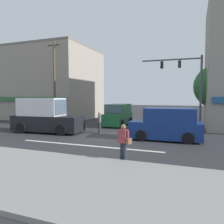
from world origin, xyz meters
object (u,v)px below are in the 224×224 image
at_px(traffic_light_mast, 188,81).
at_px(pedestrian_foreground_with_bag, 124,141).
at_px(box_truck_crossing_center, 46,117).
at_px(street_tree, 216,86).
at_px(van_crossing_leftbound, 118,115).
at_px(van_parked_curbside, 167,125).
at_px(pedestrian_mid_crossing, 99,121).
at_px(utility_pole_near_left, 54,82).

xyz_separation_m(traffic_light_mast, pedestrian_foreground_with_bag, (-2.31, -10.21, -3.22)).
bearing_deg(traffic_light_mast, box_truck_crossing_center, -155.96).
bearing_deg(street_tree, van_crossing_leftbound, -166.98).
bearing_deg(pedestrian_foreground_with_bag, box_truck_crossing_center, 146.59).
height_order(street_tree, box_truck_crossing_center, street_tree).
distance_m(traffic_light_mast, box_truck_crossing_center, 11.98).
xyz_separation_m(van_crossing_leftbound, van_parked_curbside, (5.52, -6.06, 0.00)).
relative_size(traffic_light_mast, box_truck_crossing_center, 1.08).
bearing_deg(van_parked_curbside, traffic_light_mast, 75.78).
bearing_deg(pedestrian_mid_crossing, pedestrian_foreground_with_bag, -58.25).
bearing_deg(utility_pole_near_left, van_crossing_leftbound, 16.71).
distance_m(street_tree, pedestrian_mid_crossing, 11.73).
distance_m(street_tree, traffic_light_mast, 4.36).
xyz_separation_m(van_crossing_leftbound, pedestrian_foreground_with_bag, (4.36, -11.75, -0.05)).
distance_m(van_parked_curbside, pedestrian_foreground_with_bag, 5.80).
relative_size(utility_pole_near_left, van_crossing_leftbound, 1.83).
height_order(van_crossing_leftbound, van_parked_curbside, same).
xyz_separation_m(utility_pole_near_left, pedestrian_foreground_with_bag, (10.54, -9.89, -3.42)).
bearing_deg(traffic_light_mast, van_crossing_leftbound, 167.00).
bearing_deg(van_parked_curbside, pedestrian_foreground_with_bag, -101.55).
bearing_deg(street_tree, utility_pole_near_left, -165.47).
xyz_separation_m(utility_pole_near_left, box_truck_crossing_center, (2.24, -4.42, -3.11)).
bearing_deg(van_crossing_leftbound, traffic_light_mast, -13.00).
distance_m(pedestrian_foreground_with_bag, pedestrian_mid_crossing, 7.78).
xyz_separation_m(street_tree, pedestrian_mid_crossing, (-8.79, -7.23, -2.87)).
relative_size(street_tree, van_parked_curbside, 1.26).
xyz_separation_m(box_truck_crossing_center, pedestrian_foreground_with_bag, (8.30, -5.48, -0.30)).
xyz_separation_m(street_tree, box_truck_crossing_center, (-13.00, -8.37, -2.56)).
xyz_separation_m(traffic_light_mast, van_parked_curbside, (-1.15, -4.52, -3.17)).
bearing_deg(pedestrian_foreground_with_bag, pedestrian_mid_crossing, 121.75).
height_order(utility_pole_near_left, box_truck_crossing_center, utility_pole_near_left).
bearing_deg(street_tree, pedestrian_mid_crossing, -140.56).
distance_m(utility_pole_near_left, pedestrian_foreground_with_bag, 14.85).
distance_m(utility_pole_near_left, box_truck_crossing_center, 5.85).
bearing_deg(box_truck_crossing_center, van_parked_curbside, 1.27).
bearing_deg(box_truck_crossing_center, traffic_light_mast, 24.04).
bearing_deg(utility_pole_near_left, traffic_light_mast, 1.42).
height_order(box_truck_crossing_center, pedestrian_mid_crossing, box_truck_crossing_center).
xyz_separation_m(traffic_light_mast, pedestrian_mid_crossing, (-6.40, -3.60, -3.23)).
height_order(street_tree, pedestrian_mid_crossing, street_tree).
xyz_separation_m(utility_pole_near_left, traffic_light_mast, (12.85, 0.32, -0.19)).
height_order(van_parked_curbside, pedestrian_mid_crossing, van_parked_curbside).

